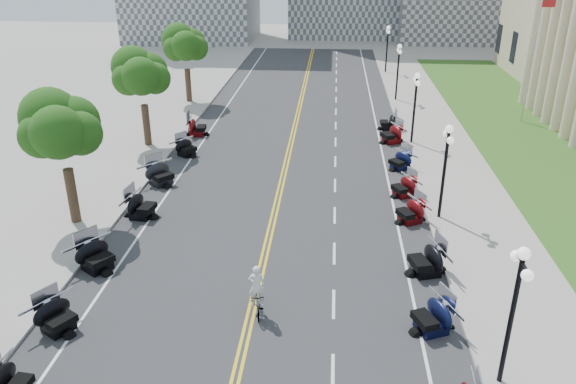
{
  "coord_description": "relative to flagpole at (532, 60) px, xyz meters",
  "views": [
    {
      "loc": [
        2.89,
        -22.7,
        13.17
      ],
      "look_at": [
        0.86,
        2.34,
        2.0
      ],
      "focal_mm": 35.0,
      "sensor_mm": 36.0,
      "label": 1
    }
  ],
  "objects": [
    {
      "name": "lane_dash_13",
      "position": [
        -14.8,
        6.0,
        -4.99
      ],
      "size": [
        0.12,
        2.0,
        0.0
      ],
      "primitive_type": "cube",
      "color": "white",
      "rests_on": "road"
    },
    {
      "name": "lane_dash_7",
      "position": [
        -14.8,
        -18.0,
        -4.99
      ],
      "size": [
        0.12,
        2.0,
        0.0
      ],
      "primitive_type": "cube",
      "color": "white",
      "rests_on": "road"
    },
    {
      "name": "motorcycle_n_7",
      "position": [
        -10.93,
        -15.19,
        -4.37
      ],
      "size": [
        2.43,
        2.43,
        1.26
      ],
      "primitive_type": null,
      "rotation": [
        0.0,
        0.0,
        -1.08
      ],
      "color": "#590A0C",
      "rests_on": "road"
    },
    {
      "name": "motorcycle_n_10",
      "position": [
        -10.79,
        -2.71,
        -4.34
      ],
      "size": [
        1.96,
        1.96,
        1.32
      ],
      "primitive_type": null,
      "rotation": [
        0.0,
        0.0,
        -1.53
      ],
      "color": "black",
      "rests_on": "road"
    },
    {
      "name": "lane_dash_17",
      "position": [
        -14.8,
        22.0,
        -4.99
      ],
      "size": [
        0.12,
        2.0,
        0.0
      ],
      "primitive_type": "cube",
      "color": "white",
      "rests_on": "road"
    },
    {
      "name": "motorcycle_s_4",
      "position": [
        -24.97,
        -28.47,
        -4.34
      ],
      "size": [
        2.62,
        2.62,
        1.33
      ],
      "primitive_type": null,
      "rotation": [
        0.0,
        0.0,
        1.01
      ],
      "color": "black",
      "rests_on": "road"
    },
    {
      "name": "motorcycle_s_8",
      "position": [
        -24.83,
        -9.68,
        -4.37
      ],
      "size": [
        2.5,
        2.5,
        1.26
      ],
      "primitive_type": null,
      "rotation": [
        0.0,
        0.0,
        0.96
      ],
      "color": "black",
      "rests_on": "road"
    },
    {
      "name": "ground",
      "position": [
        -18.0,
        -22.0,
        -5.0
      ],
      "size": [
        160.0,
        160.0,
        0.0
      ],
      "primitive_type": "plane",
      "color": "gray"
    },
    {
      "name": "lane_dash_10",
      "position": [
        -14.8,
        -6.0,
        -4.99
      ],
      "size": [
        0.12,
        2.0,
        0.0
      ],
      "primitive_type": "cube",
      "color": "white",
      "rests_on": "road"
    },
    {
      "name": "street_lamp_2",
      "position": [
        -9.4,
        -18.0,
        -2.4
      ],
      "size": [
        0.5,
        1.2,
        4.9
      ],
      "primitive_type": null,
      "color": "black",
      "rests_on": "sidewalk_north"
    },
    {
      "name": "lane_dash_11",
      "position": [
        -14.8,
        -2.0,
        -4.99
      ],
      "size": [
        0.12,
        2.0,
        0.0
      ],
      "primitive_type": "cube",
      "color": "white",
      "rests_on": "road"
    },
    {
      "name": "lane_dash_19",
      "position": [
        -14.8,
        30.0,
        -4.99
      ],
      "size": [
        0.12,
        2.0,
        0.0
      ],
      "primitive_type": "cube",
      "color": "white",
      "rests_on": "road"
    },
    {
      "name": "road",
      "position": [
        -18.0,
        -12.0,
        -5.0
      ],
      "size": [
        16.0,
        90.0,
        0.01
      ],
      "primitive_type": "cube",
      "color": "#333335",
      "rests_on": "ground"
    },
    {
      "name": "lawn",
      "position": [
        -0.5,
        -4.0,
        -4.95
      ],
      "size": [
        9.0,
        60.0,
        0.1
      ],
      "primitive_type": "cube",
      "color": "#356023",
      "rests_on": "ground"
    },
    {
      "name": "motorcycle_s_5",
      "position": [
        -25.2,
        -24.21,
        -4.28
      ],
      "size": [
        2.88,
        2.88,
        1.44
      ],
      "primitive_type": null,
      "rotation": [
        0.0,
        0.0,
        0.95
      ],
      "color": "black",
      "rests_on": "road"
    },
    {
      "name": "lane_dash_16",
      "position": [
        -14.8,
        18.0,
        -4.99
      ],
      "size": [
        0.12,
        2.0,
        0.0
      ],
      "primitive_type": "cube",
      "color": "white",
      "rests_on": "road"
    },
    {
      "name": "sidewalk_north",
      "position": [
        -7.5,
        -12.0,
        -4.92
      ],
      "size": [
        5.0,
        90.0,
        0.15
      ],
      "primitive_type": "cube",
      "color": "#9E9991",
      "rests_on": "ground"
    },
    {
      "name": "edge_line_south",
      "position": [
        -24.4,
        -12.0,
        -4.99
      ],
      "size": [
        0.12,
        90.0,
        0.0
      ],
      "primitive_type": "cube",
      "color": "white",
      "rests_on": "road"
    },
    {
      "name": "tree_3",
      "position": [
        -28.0,
        -8.0,
        -0.25
      ],
      "size": [
        4.8,
        4.8,
        9.2
      ],
      "primitive_type": null,
      "color": "#235619",
      "rests_on": "sidewalk_south"
    },
    {
      "name": "sidewalk_south",
      "position": [
        -28.5,
        -12.0,
        -4.92
      ],
      "size": [
        5.0,
        90.0,
        0.15
      ],
      "primitive_type": "cube",
      "color": "#9E9991",
      "rests_on": "ground"
    },
    {
      "name": "flagpole",
      "position": [
        0.0,
        0.0,
        0.0
      ],
      "size": [
        1.1,
        0.2,
        10.0
      ],
      "primitive_type": null,
      "color": "silver",
      "rests_on": "ground"
    },
    {
      "name": "motorcycle_s_9",
      "position": [
        -25.13,
        -5.3,
        -4.28
      ],
      "size": [
        2.19,
        2.19,
        1.43
      ],
      "primitive_type": null,
      "rotation": [
        0.0,
        0.0,
        1.65
      ],
      "color": "#590A0C",
      "rests_on": "road"
    },
    {
      "name": "lane_dash_15",
      "position": [
        -14.8,
        14.0,
        -4.99
      ],
      "size": [
        0.12,
        2.0,
        0.0
      ],
      "primitive_type": "cube",
      "color": "white",
      "rests_on": "road"
    },
    {
      "name": "bicycle",
      "position": [
        -17.75,
        -26.86,
        -4.47
      ],
      "size": [
        0.84,
        1.81,
        1.05
      ],
      "primitive_type": "imported",
      "rotation": [
        0.0,
        0.0,
        0.2
      ],
      "color": "#A51414",
      "rests_on": "road"
    },
    {
      "name": "motorcycle_n_8",
      "position": [
        -10.73,
        -11.01,
        -4.37
      ],
      "size": [
        2.52,
        2.52,
        1.26
      ],
      "primitive_type": null,
      "rotation": [
        0.0,
        0.0,
        -0.91
      ],
      "color": "black",
      "rests_on": "road"
    },
    {
      "name": "motorcycle_s_7",
      "position": [
        -25.14,
        -14.67,
        -4.27
      ],
      "size": [
        2.94,
        2.94,
        1.46
      ],
      "primitive_type": null,
      "rotation": [
        0.0,
        0.0,
        0.85
      ],
      "color": "black",
      "rests_on": "road"
    },
    {
      "name": "tree_4",
      "position": [
        -28.0,
        4.0,
        -0.25
      ],
      "size": [
        4.8,
        4.8,
        9.2
      ],
      "primitive_type": null,
      "color": "#235619",
      "rests_on": "sidewalk_south"
    },
    {
      "name": "street_lamp_1",
      "position": [
        -9.4,
        -30.0,
        -2.4
      ],
      "size": [
        0.5,
        1.2,
        4.9
      ],
      "primitive_type": null,
      "color": "black",
      "rests_on": "sidewalk_north"
    },
    {
      "name": "lane_dash_18",
      "position": [
        -14.8,
        26.0,
        -4.99
      ],
      "size": [
        0.12,
        2.0,
        0.0
      ],
      "primitive_type": "cube",
      "color": "white",
      "rests_on": "road"
    },
    {
      "name": "street_lamp_3",
      "position": [
        -9.4,
        -6.0,
        -2.4
      ],
      "size": [
        0.5,
        1.2,
        4.9
      ],
      "primitive_type": null,
      "color": "black",
      "rests_on": "sidewalk_north"
    },
    {
      "name": "street_lamp_5",
      "position": [
        -9.4,
        18.0,
        -2.4
      ],
      "size": [
        0.5,
        1.2,
        4.9
      ],
      "primitive_type": null,
      "color": "black",
      "rests_on": "sidewalk_north"
    },
    {
      "name": "lane_dash_9",
      "position": [
        -14.8,
        -10.0,
        -4.99
      ],
      "size": [
        0.12,
        2.0,
        0.0
      ],
      "primitive_type": "cube",
      "color": "white",
      "rests_on": "road"
    },
    {
      "name": "centerline_yellow_a",
      "position": [
        -18.12,
        -12.0,
        -4.99
      ],
      "size": [
        0.12,
        90.0,
        0.0
      ],
      "primitive_type": "cube",
      "color": "yellow",
      "rests_on": "road"
    },
    {
      "name": "street_lamp_4",
      "position": [
        -9.4,
        6.0,
        -2.4
      ],
      "size": [
        0.5,
        1.2,
        4.9
      ],
      "primitive_type": null,
      "color": "black",
      "rests_on": "sidewalk_north"
    },
    {
      "name": "cyclist_rider",
      "position": [
        -17.75,
        -26.86,
        -3.05
      ],
      "size": [
        0.65,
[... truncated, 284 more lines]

